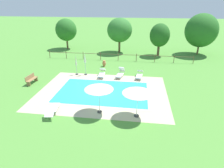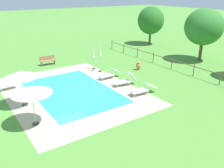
% 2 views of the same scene
% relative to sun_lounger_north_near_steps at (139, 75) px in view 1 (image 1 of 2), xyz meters
% --- Properties ---
extents(ground_plane, '(160.00, 160.00, 0.00)m').
position_rel_sun_lounger_north_near_steps_xyz_m(ground_plane, '(-3.28, -3.91, -0.36)').
color(ground_plane, '#518E38').
extents(pool_deck_paving, '(11.52, 8.71, 0.01)m').
position_rel_sun_lounger_north_near_steps_xyz_m(pool_deck_paving, '(-3.28, -3.91, -0.35)').
color(pool_deck_paving, '#BCAD8E').
rests_on(pool_deck_paving, ground).
extents(swimming_pool_water, '(8.05, 5.23, 0.01)m').
position_rel_sun_lounger_north_near_steps_xyz_m(swimming_pool_water, '(-3.28, -3.91, -0.35)').
color(swimming_pool_water, '#2DB7C6').
rests_on(swimming_pool_water, ground).
extents(pool_coping_rim, '(8.53, 5.71, 0.01)m').
position_rel_sun_lounger_north_near_steps_xyz_m(pool_coping_rim, '(-3.28, -3.91, -0.35)').
color(pool_coping_rim, beige).
rests_on(pool_coping_rim, ground).
extents(sun_lounger_north_near_steps, '(0.82, 2.11, 0.75)m').
position_rel_sun_lounger_north_near_steps_xyz_m(sun_lounger_north_near_steps, '(0.00, 0.00, 0.00)').
color(sun_lounger_north_near_steps, white).
rests_on(sun_lounger_north_near_steps, ground).
extents(sun_lounger_north_mid, '(0.88, 2.07, 0.82)m').
position_rel_sun_lounger_north_near_steps_xyz_m(sun_lounger_north_mid, '(-6.22, -7.98, 0.01)').
color(sun_lounger_north_mid, white).
rests_on(sun_lounger_north_mid, ground).
extents(sun_lounger_north_far, '(0.92, 1.92, 1.00)m').
position_rel_sun_lounger_north_near_steps_xyz_m(sun_lounger_north_far, '(-2.06, -0.01, 0.04)').
color(sun_lounger_north_far, white).
rests_on(sun_lounger_north_far, ground).
extents(sun_lounger_north_end, '(0.66, 2.04, 0.81)m').
position_rel_sun_lounger_north_near_steps_xyz_m(sun_lounger_north_end, '(-4.04, -0.15, 0.01)').
color(sun_lounger_north_end, white).
rests_on(sun_lounger_north_end, ground).
extents(patio_umbrella_open_foreground, '(2.13, 2.13, 2.20)m').
position_rel_sun_lounger_north_near_steps_xyz_m(patio_umbrella_open_foreground, '(-0.13, -7.55, 1.63)').
color(patio_umbrella_open_foreground, '#383838').
rests_on(patio_umbrella_open_foreground, ground).
extents(patio_umbrella_open_by_bench, '(2.07, 2.07, 2.33)m').
position_rel_sun_lounger_north_near_steps_xyz_m(patio_umbrella_open_by_bench, '(-2.86, -7.39, 1.72)').
color(patio_umbrella_open_by_bench, '#383838').
rests_on(patio_umbrella_open_by_bench, ground).
extents(patio_umbrella_closed_row_west, '(0.32, 0.32, 2.53)m').
position_rel_sun_lounger_north_near_steps_xyz_m(patio_umbrella_closed_row_west, '(-5.94, 0.13, 1.38)').
color(patio_umbrella_closed_row_west, '#383838').
rests_on(patio_umbrella_closed_row_west, ground).
extents(patio_umbrella_closed_row_mid_west, '(0.32, 0.32, 2.25)m').
position_rel_sun_lounger_north_near_steps_xyz_m(patio_umbrella_closed_row_mid_west, '(-6.94, 0.05, 1.03)').
color(patio_umbrella_closed_row_mid_west, '#383838').
rests_on(patio_umbrella_closed_row_mid_west, ground).
extents(wooden_bench_lawn_side, '(0.54, 1.53, 0.87)m').
position_rel_sun_lounger_north_near_steps_xyz_m(wooden_bench_lawn_side, '(-10.66, -2.99, 0.11)').
color(wooden_bench_lawn_side, '#937047').
rests_on(wooden_bench_lawn_side, ground).
extents(terracotta_urn_near_fence, '(0.45, 0.45, 0.73)m').
position_rel_sun_lounger_north_near_steps_xyz_m(terracotta_urn_near_fence, '(-4.42, 3.33, 0.04)').
color(terracotta_urn_near_fence, '#C67547').
rests_on(terracotta_urn_near_fence, ground).
extents(perimeter_fence, '(19.86, 0.08, 1.05)m').
position_rel_sun_lounger_north_near_steps_xyz_m(perimeter_fence, '(-2.96, 6.10, 0.31)').
color(perimeter_fence, brown).
rests_on(perimeter_fence, ground).
extents(tree_far_west, '(4.64, 4.64, 5.98)m').
position_rel_sun_lounger_north_near_steps_xyz_m(tree_far_west, '(8.69, 11.07, 3.21)').
color(tree_far_west, brown).
rests_on(tree_far_west, ground).
extents(tree_west_mid, '(3.43, 3.43, 4.94)m').
position_rel_sun_lounger_north_near_steps_xyz_m(tree_west_mid, '(-12.28, 11.89, 2.78)').
color(tree_west_mid, brown).
rests_on(tree_west_mid, ground).
extents(tree_centre, '(2.86, 2.86, 4.67)m').
position_rel_sun_lounger_north_near_steps_xyz_m(tree_centre, '(2.66, 9.49, 2.64)').
color(tree_centre, brown).
rests_on(tree_centre, ground).
extents(tree_east_mid, '(3.80, 3.80, 5.26)m').
position_rel_sun_lounger_north_near_steps_xyz_m(tree_east_mid, '(-3.28, 10.66, 3.08)').
color(tree_east_mid, brown).
rests_on(tree_east_mid, ground).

